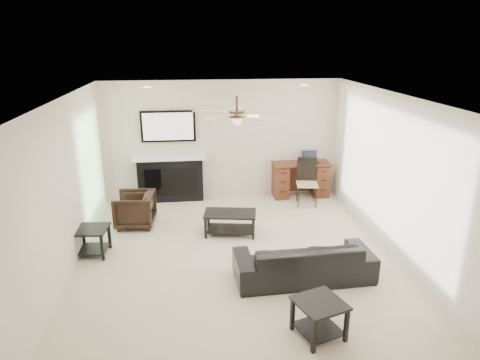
# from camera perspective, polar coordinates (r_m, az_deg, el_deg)

# --- Properties ---
(room_shell) EXTENTS (5.50, 5.54, 2.52)m
(room_shell) POSITION_cam_1_polar(r_m,az_deg,el_deg) (6.43, 1.26, 3.87)
(room_shell) COLOR beige
(room_shell) RESTS_ON ground
(sofa) EXTENTS (1.99, 0.83, 0.57)m
(sofa) POSITION_cam_1_polar(r_m,az_deg,el_deg) (6.27, 8.49, -10.52)
(sofa) COLOR black
(sofa) RESTS_ON ground
(armchair) EXTENTS (0.75, 0.73, 0.63)m
(armchair) POSITION_cam_1_polar(r_m,az_deg,el_deg) (8.07, -13.85, -3.84)
(armchair) COLOR black
(armchair) RESTS_ON ground
(coffee_table) EXTENTS (0.97, 0.64, 0.40)m
(coffee_table) POSITION_cam_1_polar(r_m,az_deg,el_deg) (7.57, -1.32, -5.77)
(coffee_table) COLOR black
(coffee_table) RESTS_ON ground
(end_table_near) EXTENTS (0.66, 0.66, 0.45)m
(end_table_near) POSITION_cam_1_polar(r_m,az_deg,el_deg) (5.25, 10.48, -17.72)
(end_table_near) COLOR black
(end_table_near) RESTS_ON ground
(end_table_left) EXTENTS (0.54, 0.54, 0.45)m
(end_table_left) POSITION_cam_1_polar(r_m,az_deg,el_deg) (7.26, -19.06, -7.74)
(end_table_left) COLOR black
(end_table_left) RESTS_ON ground
(fireplace_unit) EXTENTS (1.52, 0.34, 1.91)m
(fireplace_unit) POSITION_cam_1_polar(r_m,az_deg,el_deg) (8.99, -9.37, 3.03)
(fireplace_unit) COLOR black
(fireplace_unit) RESTS_ON ground
(desk) EXTENTS (1.22, 0.56, 0.76)m
(desk) POSITION_cam_1_polar(r_m,az_deg,el_deg) (9.40, 8.02, 0.12)
(desk) COLOR #432710
(desk) RESTS_ON ground
(desk_chair) EXTENTS (0.49, 0.50, 0.97)m
(desk_chair) POSITION_cam_1_polar(r_m,az_deg,el_deg) (8.87, 8.94, -0.34)
(desk_chair) COLOR black
(desk_chair) RESTS_ON ground
(laptop) EXTENTS (0.33, 0.24, 0.23)m
(laptop) POSITION_cam_1_polar(r_m,az_deg,el_deg) (9.30, 9.38, 3.03)
(laptop) COLOR black
(laptop) RESTS_ON desk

